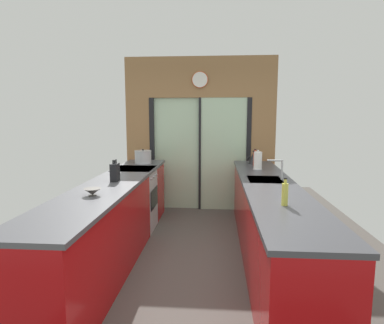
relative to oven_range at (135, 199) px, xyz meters
name	(u,v)px	position (x,y,z in m)	size (l,w,h in m)	color
ground_plane	(192,248)	(0.91, -0.65, -0.47)	(5.04, 7.60, 0.02)	#4C4742
back_wall_unit	(200,125)	(0.91, 1.15, 1.07)	(2.64, 0.12, 2.70)	olive
left_counter_run	(110,223)	(0.00, -1.12, 0.01)	(0.62, 3.80, 0.92)	#AD0C0F
right_counter_run	(268,222)	(1.82, -0.95, 0.01)	(0.62, 3.80, 0.92)	#AD0C0F
sink_faucet	(279,166)	(1.96, -0.70, 0.63)	(0.19, 0.02, 0.24)	#B7BABC
oven_range	(135,199)	(0.00, 0.00, 0.00)	(0.60, 0.60, 0.92)	#B7BABC
mixing_bowl	(92,192)	(0.02, -1.66, 0.50)	(0.17, 0.17, 0.07)	#514C47
knife_block	(115,172)	(0.02, -0.95, 0.57)	(0.08, 0.14, 0.26)	black
stock_pot	(143,157)	(0.02, 0.52, 0.57)	(0.27, 0.27, 0.23)	#B7BABC
kettle	(254,158)	(1.80, 0.59, 0.56)	(0.26, 0.17, 0.22)	black
soap_bottle_near	(285,194)	(1.80, -1.87, 0.57)	(0.05, 0.05, 0.24)	#D1CC4C
soap_bottle_far	(255,159)	(1.80, 0.37, 0.58)	(0.06, 0.06, 0.26)	#B23D2D
paper_towel_roll	(258,161)	(1.80, 0.03, 0.59)	(0.13, 0.13, 0.28)	#B7BABC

